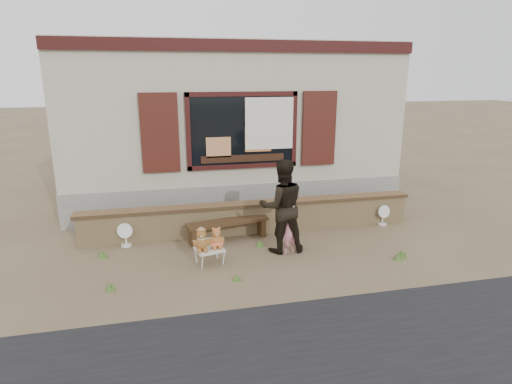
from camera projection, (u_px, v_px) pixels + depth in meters
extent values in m
plane|color=brown|center=(263.00, 250.00, 8.22)|extent=(80.00, 80.00, 0.00)
cube|color=#B2AB90|center=(225.00, 106.00, 11.80)|extent=(8.00, 5.00, 3.20)
cube|color=gray|center=(226.00, 177.00, 12.34)|extent=(8.04, 5.04, 0.80)
cube|color=black|center=(242.00, 131.00, 9.52)|extent=(2.30, 0.04, 1.50)
cube|color=#34100F|center=(242.00, 94.00, 9.29)|extent=(2.50, 0.08, 0.10)
cube|color=#34100F|center=(243.00, 166.00, 9.72)|extent=(2.50, 0.08, 0.10)
cube|color=#34100F|center=(188.00, 132.00, 9.25)|extent=(0.10, 0.08, 1.70)
cube|color=#34100F|center=(294.00, 129.00, 9.76)|extent=(0.10, 0.08, 1.70)
cube|color=#35130E|center=(160.00, 133.00, 9.11)|extent=(0.80, 0.07, 1.70)
cube|color=#35130E|center=(319.00, 129.00, 9.88)|extent=(0.80, 0.07, 1.70)
cube|color=silver|center=(269.00, 124.00, 9.54)|extent=(1.10, 0.02, 1.15)
cube|color=#34100F|center=(242.00, 46.00, 9.05)|extent=(8.00, 0.12, 0.25)
cube|color=black|center=(243.00, 158.00, 9.66)|extent=(1.90, 0.06, 0.16)
cube|color=tan|center=(218.00, 147.00, 9.47)|extent=(0.55, 0.06, 0.45)
cube|color=#E08447|center=(258.00, 139.00, 9.62)|extent=(0.60, 0.06, 0.55)
cube|color=tan|center=(252.00, 219.00, 9.08)|extent=(7.00, 0.30, 0.60)
cube|color=brown|center=(252.00, 204.00, 8.99)|extent=(7.10, 0.36, 0.07)
cube|color=#352312|center=(228.00, 222.00, 8.60)|extent=(1.71, 0.67, 0.06)
cube|color=#352312|center=(193.00, 238.00, 8.37)|extent=(0.16, 0.33, 0.35)
cube|color=#352312|center=(261.00, 227.00, 8.94)|extent=(0.16, 0.33, 0.35)
cube|color=silver|center=(209.00, 249.00, 7.58)|extent=(0.55, 0.51, 0.04)
cylinder|color=silver|center=(202.00, 263.00, 7.37)|extent=(0.03, 0.03, 0.25)
cylinder|color=silver|center=(224.00, 259.00, 7.54)|extent=(0.03, 0.03, 0.25)
cylinder|color=silver|center=(196.00, 255.00, 7.68)|extent=(0.03, 0.03, 0.25)
cylinder|color=silver|center=(216.00, 251.00, 7.86)|extent=(0.03, 0.03, 0.25)
imported|color=pink|center=(289.00, 228.00, 7.99)|extent=(0.42, 0.36, 0.97)
imported|color=black|center=(282.00, 206.00, 7.96)|extent=(0.88, 0.70, 1.78)
cylinder|color=white|center=(126.00, 245.00, 8.42)|extent=(0.20, 0.20, 0.04)
cylinder|color=white|center=(126.00, 239.00, 8.38)|extent=(0.03, 0.03, 0.26)
cylinder|color=white|center=(125.00, 230.00, 8.33)|extent=(0.31, 0.14, 0.30)
cylinder|color=silver|center=(382.00, 224.00, 9.60)|extent=(0.19, 0.19, 0.04)
cylinder|color=silver|center=(383.00, 219.00, 9.56)|extent=(0.03, 0.03, 0.25)
cylinder|color=silver|center=(383.00, 211.00, 9.52)|extent=(0.29, 0.12, 0.29)
cone|color=#426126|center=(402.00, 253.00, 7.90)|extent=(0.13, 0.13, 0.15)
cone|color=#426126|center=(398.00, 256.00, 7.77)|extent=(0.17, 0.17, 0.13)
cone|color=#426126|center=(236.00, 277.00, 6.99)|extent=(0.13, 0.13, 0.12)
cone|color=#426126|center=(259.00, 243.00, 8.38)|extent=(0.16, 0.16, 0.13)
cone|color=#426126|center=(102.00, 254.00, 7.87)|extent=(0.17, 0.17, 0.16)
cone|color=#426126|center=(110.00, 286.00, 6.67)|extent=(0.15, 0.15, 0.15)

